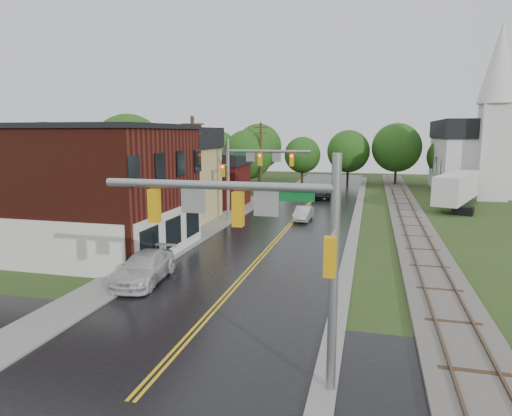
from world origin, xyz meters
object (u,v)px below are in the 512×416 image
at_px(suv_dark, 322,193).
at_px(pickup_white, 144,268).
at_px(tree_left_a, 47,165).
at_px(sedan_silver, 303,214).
at_px(utility_pole_b, 193,172).
at_px(church, 480,148).
at_px(semi_trailer, 457,188).
at_px(utility_pole_c, 261,158).
at_px(tree_left_b, 130,153).
at_px(traffic_signal_near, 262,228).
at_px(traffic_signal_far, 252,166).
at_px(tree_left_c, 195,160).
at_px(brick_building, 73,188).
at_px(tree_left_e, 249,156).

bearing_deg(suv_dark, pickup_white, -96.48).
height_order(tree_left_a, sedan_silver, tree_left_a).
distance_m(utility_pole_b, pickup_white, 12.80).
height_order(church, semi_trailer, church).
xyz_separation_m(utility_pole_c, tree_left_b, (-11.05, -12.10, 1.00)).
relative_size(pickup_white, semi_trailer, 0.46).
bearing_deg(traffic_signal_near, traffic_signal_far, 105.52).
relative_size(traffic_signal_near, pickup_white, 1.41).
bearing_deg(church, utility_pole_b, -130.18).
height_order(utility_pole_c, tree_left_c, utility_pole_c).
xyz_separation_m(tree_left_c, pickup_white, (9.05, -29.90, -3.76)).
height_order(traffic_signal_near, suv_dark, traffic_signal_near).
height_order(brick_building, utility_pole_c, utility_pole_c).
bearing_deg(tree_left_e, traffic_signal_far, -74.11).
height_order(traffic_signal_far, semi_trailer, traffic_signal_far).
relative_size(traffic_signal_near, sedan_silver, 1.93).
height_order(brick_building, sedan_silver, brick_building).
bearing_deg(brick_building, tree_left_e, 83.29).
xyz_separation_m(brick_building, tree_left_c, (-1.36, 24.90, 0.36)).
bearing_deg(tree_left_b, suv_dark, 30.48).
distance_m(church, tree_left_b, 43.70).
height_order(pickup_white, semi_trailer, semi_trailer).
xyz_separation_m(utility_pole_b, pickup_white, (2.00, -12.00, -3.97)).
relative_size(church, traffic_signal_near, 2.72).
bearing_deg(utility_pole_c, tree_left_e, 137.16).
xyz_separation_m(traffic_signal_far, tree_left_b, (-14.38, 4.90, 0.74)).
relative_size(church, suv_dark, 3.94).
bearing_deg(traffic_signal_far, tree_left_a, -162.70).
bearing_deg(tree_left_c, traffic_signal_far, -51.18).
height_order(tree_left_b, pickup_white, tree_left_b).
bearing_deg(tree_left_b, traffic_signal_near, -54.51).
height_order(traffic_signal_near, traffic_signal_far, same).
bearing_deg(church, utility_pole_c, -160.03).
distance_m(tree_left_a, tree_left_b, 10.22).
distance_m(utility_pole_b, tree_left_b, 14.87).
bearing_deg(pickup_white, tree_left_c, 101.42).
height_order(utility_pole_c, sedan_silver, utility_pole_c).
height_order(brick_building, church, church).
distance_m(utility_pole_b, sedan_silver, 11.05).
bearing_deg(tree_left_b, utility_pole_c, 47.61).
xyz_separation_m(tree_left_e, pickup_white, (4.05, -35.90, -4.06)).
distance_m(utility_pole_b, tree_left_c, 19.24).
xyz_separation_m(traffic_signal_far, utility_pole_b, (-3.33, -5.00, -0.25)).
relative_size(brick_building, tree_left_e, 1.75).
bearing_deg(church, traffic_signal_near, -107.72).
bearing_deg(traffic_signal_far, brick_building, -126.92).
relative_size(tree_left_e, pickup_white, 1.57).
bearing_deg(sedan_silver, semi_trailer, 39.11).
bearing_deg(traffic_signal_far, utility_pole_b, -123.68).
xyz_separation_m(tree_left_b, suv_dark, (18.83, 11.08, -5.01)).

